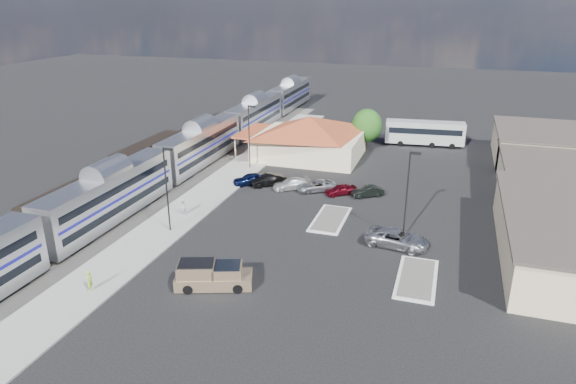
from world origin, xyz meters
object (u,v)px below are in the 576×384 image
(suv, at_px, (397,239))
(pickup_truck, at_px, (214,276))
(coach_bus, at_px, (425,132))
(station_depot, at_px, (309,137))

(suv, bearing_deg, pickup_truck, 139.35)
(pickup_truck, bearing_deg, coach_bus, -34.52)
(station_depot, height_order, suv, station_depot)
(station_depot, bearing_deg, coach_bus, 36.45)
(station_depot, relative_size, coach_bus, 1.46)
(suv, xyz_separation_m, coach_bus, (-0.12, 38.09, 1.45))
(station_depot, xyz_separation_m, pickup_truck, (2.57, -38.42, -2.10))
(suv, bearing_deg, station_depot, 39.15)
(pickup_truck, distance_m, suv, 18.26)
(station_depot, xyz_separation_m, coach_bus, (16.05, 11.86, -0.84))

